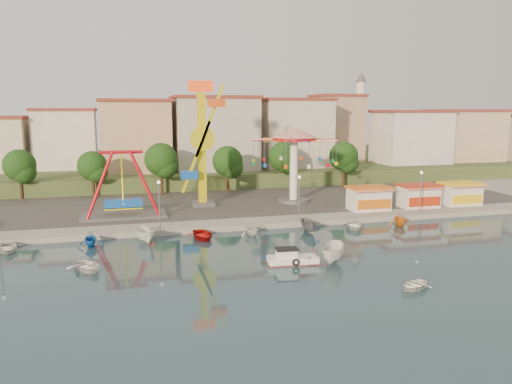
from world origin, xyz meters
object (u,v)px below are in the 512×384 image
object	(u,v)px
cabin_motorboat	(291,259)
skiff	(333,253)
pirate_ship_ride	(123,185)
wave_swinger	(294,148)
rowboat_a	(87,266)
kamikaze_tower	(203,147)

from	to	relation	value
cabin_motorboat	skiff	world-z (taller)	skiff
pirate_ship_ride	wave_swinger	size ratio (longest dim) A/B	0.86
wave_swinger	rowboat_a	xyz separation A→B (m)	(-26.16, -22.53, -7.82)
skiff	rowboat_a	bearing A→B (deg)	-155.52
kamikaze_tower	cabin_motorboat	size ratio (longest dim) A/B	3.61
rowboat_a	pirate_ship_ride	bearing A→B (deg)	53.43
kamikaze_tower	cabin_motorboat	bearing A→B (deg)	-82.21
rowboat_a	kamikaze_tower	bearing A→B (deg)	32.15
cabin_motorboat	rowboat_a	xyz separation A→B (m)	(-17.17, 2.69, -0.04)
kamikaze_tower	rowboat_a	xyz separation A→B (m)	(-13.65, -22.99, -8.19)
pirate_ship_ride	cabin_motorboat	size ratio (longest dim) A/B	2.19
kamikaze_tower	rowboat_a	bearing A→B (deg)	-120.70
cabin_motorboat	rowboat_a	bearing A→B (deg)	177.94
wave_swinger	rowboat_a	world-z (taller)	wave_swinger
kamikaze_tower	wave_swinger	world-z (taller)	kamikaze_tower
wave_swinger	rowboat_a	size ratio (longest dim) A/B	3.17
pirate_ship_ride	kamikaze_tower	world-z (taller)	kamikaze_tower
pirate_ship_ride	rowboat_a	size ratio (longest dim) A/B	2.74
kamikaze_tower	skiff	size ratio (longest dim) A/B	3.65
pirate_ship_ride	skiff	world-z (taller)	pirate_ship_ride
cabin_motorboat	pirate_ship_ride	bearing A→B (deg)	130.05
kamikaze_tower	rowboat_a	size ratio (longest dim) A/B	4.51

